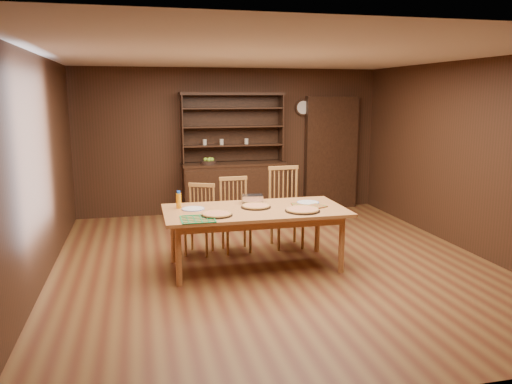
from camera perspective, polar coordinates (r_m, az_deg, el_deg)
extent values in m
plane|color=brown|center=(6.49, 2.06, -8.10)|extent=(6.00, 6.00, 0.00)
plane|color=silver|center=(6.15, 2.23, 15.43)|extent=(6.00, 6.00, 0.00)
plane|color=#341B10|center=(9.10, -2.89, 5.80)|extent=(5.50, 0.00, 5.50)
plane|color=#341B10|center=(3.44, 15.51, -3.31)|extent=(5.50, 0.00, 5.50)
plane|color=#341B10|center=(6.08, -23.76, 2.26)|extent=(0.00, 6.00, 6.00)
plane|color=#341B10|center=(7.41, 23.17, 3.73)|extent=(0.00, 6.00, 6.00)
cube|color=black|center=(8.97, -2.54, 0.24)|extent=(1.80, 0.50, 0.90)
cube|color=black|center=(8.89, -2.56, 3.22)|extent=(1.84, 0.52, 0.04)
cube|color=black|center=(9.05, -2.87, 7.36)|extent=(1.80, 0.02, 1.20)
cube|color=black|center=(8.78, -8.46, 7.15)|extent=(0.02, 0.32, 1.20)
cube|color=black|center=(9.11, 2.86, 7.39)|extent=(0.02, 0.32, 1.20)
cube|color=black|center=(8.89, -2.73, 11.17)|extent=(1.84, 0.34, 0.05)
cylinder|color=#ACA692|center=(8.84, -5.88, 5.69)|extent=(0.07, 0.07, 0.10)
cylinder|color=#ACA692|center=(8.89, -3.96, 5.75)|extent=(0.07, 0.07, 0.10)
cube|color=black|center=(9.56, 8.54, 4.44)|extent=(1.00, 0.18, 2.10)
cylinder|color=black|center=(9.36, 5.39, 9.59)|extent=(0.30, 0.04, 0.30)
cylinder|color=beige|center=(9.34, 5.43, 9.59)|extent=(0.24, 0.01, 0.24)
cube|color=#BA7A40|center=(6.14, -0.12, -2.13)|extent=(2.22, 1.11, 0.04)
cylinder|color=#BA7A40|center=(5.70, -8.84, -7.24)|extent=(0.07, 0.07, 0.71)
cylinder|color=#BA7A40|center=(6.50, -9.44, -4.94)|extent=(0.07, 0.07, 0.71)
cylinder|color=#BA7A40|center=(6.15, 9.76, -5.90)|extent=(0.07, 0.07, 0.71)
cylinder|color=#BA7A40|center=(6.90, 7.03, -3.94)|extent=(0.07, 0.07, 0.71)
cube|color=#BC8140|center=(6.79, -6.55, -3.82)|extent=(0.51, 0.50, 0.04)
cylinder|color=#BC8140|center=(6.77, -8.06, -5.74)|extent=(0.03, 0.03, 0.37)
cylinder|color=#BC8140|center=(7.02, -7.31, -5.10)|extent=(0.03, 0.03, 0.37)
cylinder|color=#BC8140|center=(6.68, -5.66, -5.91)|extent=(0.03, 0.03, 0.37)
cylinder|color=#BC8140|center=(6.93, -4.99, -5.26)|extent=(0.03, 0.03, 0.37)
cube|color=#BC8140|center=(6.82, -6.24, 0.79)|extent=(0.35, 0.19, 0.05)
cube|color=#BC8140|center=(6.87, -2.26, -3.32)|extent=(0.43, 0.42, 0.04)
cylinder|color=#BC8140|center=(6.75, -3.26, -5.55)|extent=(0.04, 0.04, 0.41)
cylinder|color=#BC8140|center=(7.03, -3.80, -4.88)|extent=(0.04, 0.04, 0.41)
cylinder|color=#BC8140|center=(6.83, -0.65, -5.35)|extent=(0.04, 0.04, 0.41)
cylinder|color=#BC8140|center=(7.10, -1.28, -4.69)|extent=(0.04, 0.04, 0.41)
cube|color=#BC8140|center=(6.91, -2.63, 1.56)|extent=(0.40, 0.05, 0.05)
cube|color=#BC8140|center=(7.07, 3.58, -2.49)|extent=(0.48, 0.46, 0.04)
cylinder|color=#BC8140|center=(6.92, 2.62, -4.90)|extent=(0.04, 0.04, 0.46)
cylinder|color=#BC8140|center=(7.23, 1.80, -4.20)|extent=(0.04, 0.04, 0.46)
cylinder|color=#BC8140|center=(7.04, 5.37, -4.67)|extent=(0.04, 0.04, 0.46)
cylinder|color=#BC8140|center=(7.34, 4.45, -4.00)|extent=(0.04, 0.04, 0.46)
cube|color=#BC8140|center=(7.12, 3.15, 2.78)|extent=(0.44, 0.05, 0.05)
cylinder|color=black|center=(5.81, -4.50, -2.66)|extent=(0.37, 0.37, 0.01)
cylinder|color=tan|center=(5.81, -4.50, -2.52)|extent=(0.34, 0.34, 0.02)
torus|color=#CD9149|center=(5.81, -4.50, -2.52)|extent=(0.35, 0.35, 0.03)
cylinder|color=black|center=(6.03, 5.33, -2.17)|extent=(0.43, 0.43, 0.01)
cylinder|color=tan|center=(6.03, 5.33, -2.03)|extent=(0.39, 0.39, 0.02)
torus|color=#CD9149|center=(6.03, 5.33, -2.03)|extent=(0.40, 0.40, 0.03)
cylinder|color=black|center=(6.21, -0.01, -1.74)|extent=(0.38, 0.38, 0.01)
cylinder|color=tan|center=(6.21, -0.01, -1.61)|extent=(0.34, 0.34, 0.02)
torus|color=#CD9149|center=(6.21, -0.01, -1.61)|extent=(0.35, 0.35, 0.03)
cylinder|color=silver|center=(6.15, -7.19, -1.93)|extent=(0.28, 0.28, 0.01)
torus|color=#384AAA|center=(6.15, -7.19, -1.91)|extent=(0.28, 0.28, 0.01)
cylinder|color=silver|center=(6.49, 5.95, -1.21)|extent=(0.29, 0.29, 0.01)
torus|color=#384AAA|center=(6.49, 5.95, -1.19)|extent=(0.29, 0.29, 0.01)
cube|color=white|center=(6.45, -0.43, -0.82)|extent=(0.29, 0.23, 0.11)
cylinder|color=orange|center=(6.23, -8.83, -1.00)|extent=(0.07, 0.07, 0.19)
cylinder|color=#1649B7|center=(6.21, -8.86, -0.02)|extent=(0.04, 0.04, 0.03)
cube|color=red|center=(6.29, 6.87, -1.63)|extent=(0.28, 0.28, 0.02)
cube|color=red|center=(6.37, 5.01, -1.44)|extent=(0.22, 0.22, 0.01)
cylinder|color=black|center=(8.76, -5.46, 3.39)|extent=(0.28, 0.28, 0.06)
sphere|color=#80AF2E|center=(8.75, -5.79, 3.70)|extent=(0.08, 0.08, 0.08)
sphere|color=#80AF2E|center=(8.79, -5.29, 3.75)|extent=(0.08, 0.08, 0.08)
sphere|color=#80AF2E|center=(8.71, -5.42, 3.68)|extent=(0.08, 0.08, 0.08)
sphere|color=#80AF2E|center=(8.74, -5.05, 3.71)|extent=(0.08, 0.08, 0.08)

